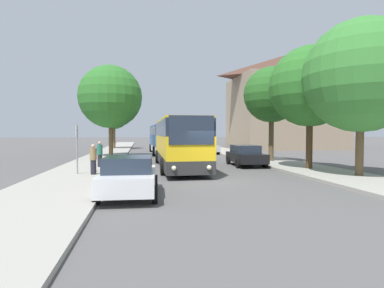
{
  "coord_description": "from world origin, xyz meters",
  "views": [
    {
      "loc": [
        -3.56,
        -14.71,
        2.39
      ],
      "look_at": [
        1.05,
        12.0,
        1.39
      ],
      "focal_mm": 28.0,
      "sensor_mm": 36.0,
      "label": 1
    }
  ],
  "objects": [
    {
      "name": "sidewalk_right",
      "position": [
        7.0,
        0.0,
        0.07
      ],
      "size": [
        4.0,
        120.0,
        0.15
      ],
      "primitive_type": "cube",
      "color": "#A39E93",
      "rests_on": "ground_plane"
    },
    {
      "name": "parked_car_left_curb",
      "position": [
        -3.99,
        -3.29,
        0.78
      ],
      "size": [
        2.29,
        4.16,
        1.52
      ],
      "rotation": [
        0.0,
        0.0,
        -0.06
      ],
      "color": "silver",
      "rests_on": "ground_plane"
    },
    {
      "name": "building_right_background",
      "position": [
        18.35,
        28.5,
        7.15
      ],
      "size": [
        15.27,
        11.58,
        14.29
      ],
      "color": "gray",
      "rests_on": "ground_plane"
    },
    {
      "name": "sidewalk_left",
      "position": [
        -7.0,
        0.0,
        0.07
      ],
      "size": [
        4.0,
        120.0,
        0.15
      ],
      "primitive_type": "cube",
      "color": "#A39E93",
      "rests_on": "ground_plane"
    },
    {
      "name": "tree_left_far",
      "position": [
        -7.39,
        30.58,
        5.25
      ],
      "size": [
        4.63,
        4.63,
        7.43
      ],
      "color": "brown",
      "rests_on": "sidewalk_left"
    },
    {
      "name": "ground_plane",
      "position": [
        0.0,
        0.0,
        0.0
      ],
      "size": [
        300.0,
        300.0,
        0.0
      ],
      "primitive_type": "plane",
      "color": "#565454",
      "rests_on": "ground"
    },
    {
      "name": "parked_car_right_near",
      "position": [
        3.97,
        5.98,
        0.78
      ],
      "size": [
        2.27,
        4.29,
        1.51
      ],
      "rotation": [
        0.0,
        0.0,
        3.1
      ],
      "color": "black",
      "rests_on": "ground_plane"
    },
    {
      "name": "parked_car_right_far",
      "position": [
        4.0,
        19.05,
        0.77
      ],
      "size": [
        2.25,
        4.64,
        1.48
      ],
      "rotation": [
        0.0,
        0.0,
        3.19
      ],
      "color": "#B7B7BC",
      "rests_on": "ground_plane"
    },
    {
      "name": "tree_left_near",
      "position": [
        -6.37,
        14.9,
        5.83
      ],
      "size": [
        5.99,
        5.99,
        8.68
      ],
      "color": "brown",
      "rests_on": "sidewalk_left"
    },
    {
      "name": "pedestrian_waiting_near",
      "position": [
        -6.08,
        2.07,
        0.97
      ],
      "size": [
        0.36,
        0.36,
        1.64
      ],
      "rotation": [
        0.0,
        0.0,
        0.88
      ],
      "color": "#23232D",
      "rests_on": "sidewalk_left"
    },
    {
      "name": "tree_right_near",
      "position": [
        7.84,
        -0.68,
        5.37
      ],
      "size": [
        5.9,
        5.9,
        8.18
      ],
      "color": "brown",
      "rests_on": "sidewalk_right"
    },
    {
      "name": "tree_right_far",
      "position": [
        6.82,
        7.94,
        5.44
      ],
      "size": [
        4.46,
        4.46,
        7.54
      ],
      "color": "brown",
      "rests_on": "sidewalk_right"
    },
    {
      "name": "pedestrian_waiting_far",
      "position": [
        -6.23,
        5.82,
        0.99
      ],
      "size": [
        0.36,
        0.36,
        1.68
      ],
      "rotation": [
        0.0,
        0.0,
        5.7
      ],
      "color": "#23232D",
      "rests_on": "sidewalk_left"
    },
    {
      "name": "bus_stop_sign",
      "position": [
        -6.98,
        2.43,
        1.81
      ],
      "size": [
        0.08,
        0.45,
        2.68
      ],
      "color": "gray",
      "rests_on": "sidewalk_left"
    },
    {
      "name": "tree_right_mid",
      "position": [
        6.98,
        2.68,
        5.31
      ],
      "size": [
        5.07,
        5.07,
        7.71
      ],
      "color": "#47331E",
      "rests_on": "sidewalk_right"
    },
    {
      "name": "bus_middle",
      "position": [
        -0.92,
        19.99,
        1.75
      ],
      "size": [
        3.05,
        11.77,
        3.26
      ],
      "rotation": [
        0.0,
        0.0,
        0.02
      ],
      "color": "silver",
      "rests_on": "ground_plane"
    },
    {
      "name": "bus_front",
      "position": [
        -1.01,
        5.58,
        1.76
      ],
      "size": [
        2.9,
        11.57,
        3.28
      ],
      "rotation": [
        0.0,
        0.0,
        -0.01
      ],
      "color": "#2D2D2D",
      "rests_on": "ground_plane"
    }
  ]
}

